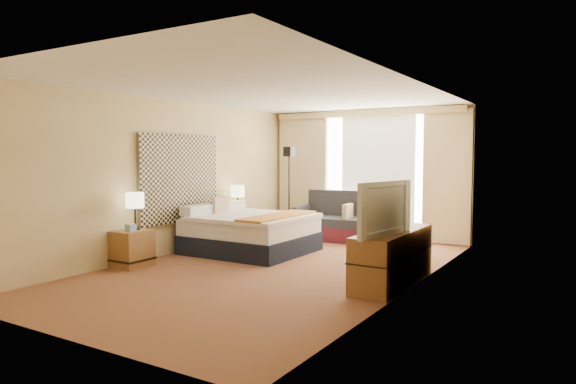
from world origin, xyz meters
The scene contains 21 objects.
floor centered at (0.00, 0.00, 0.00)m, with size 4.20×7.00×0.02m, color #5D1D1A.
ceiling centered at (0.00, 0.00, 2.60)m, with size 4.20×7.00×0.02m, color white.
wall_back centered at (0.00, 3.50, 1.30)m, with size 4.20×0.02×2.60m, color beige.
wall_front centered at (0.00, -3.50, 1.30)m, with size 4.20×0.02×2.60m, color beige.
wall_left centered at (-2.10, 0.00, 1.30)m, with size 0.02×7.00×2.60m, color beige.
wall_right centered at (2.10, 0.00, 1.30)m, with size 0.02×7.00×2.60m, color beige.
headboard centered at (-2.06, 0.20, 1.28)m, with size 0.06×1.85×1.50m, color black.
nightstand_left centered at (-1.87, -1.05, 0.28)m, with size 0.45×0.52×0.55m, color brown.
nightstand_right centered at (-1.87, 1.45, 0.28)m, with size 0.45×0.52×0.55m, color brown.
media_dresser centered at (1.83, 0.00, 0.35)m, with size 0.50×1.80×0.70m, color brown.
window centered at (0.25, 3.47, 1.32)m, with size 2.30×0.02×2.30m, color silver.
curtains centered at (0.00, 3.39, 1.41)m, with size 4.12×0.19×2.56m.
bed centered at (-1.06, 0.85, 0.34)m, with size 1.92×1.76×0.93m.
loveseat centered at (-0.37, 2.85, 0.32)m, with size 1.60×0.93×0.97m.
floor_lamp centered at (-1.15, 2.30, 1.30)m, with size 0.23×0.23×1.84m.
desk_chair centered at (0.82, 2.09, 0.48)m, with size 0.52×0.52×1.08m.
lamp_left centered at (-1.85, -1.00, 0.99)m, with size 0.27×0.27×0.57m.
lamp_right centered at (-1.84, 1.53, 0.98)m, with size 0.26×0.26×0.55m.
tissue_box centered at (-1.81, -1.12, 0.60)m, with size 0.12×0.12×0.11m, color #8BB9D7.
telephone centered at (-1.75, 1.53, 0.59)m, with size 0.19×0.15×0.07m, color black.
television centered at (1.78, -0.45, 1.03)m, with size 1.14×0.15×0.66m, color black.
Camera 1 is at (4.10, -6.33, 1.66)m, focal length 32.00 mm.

